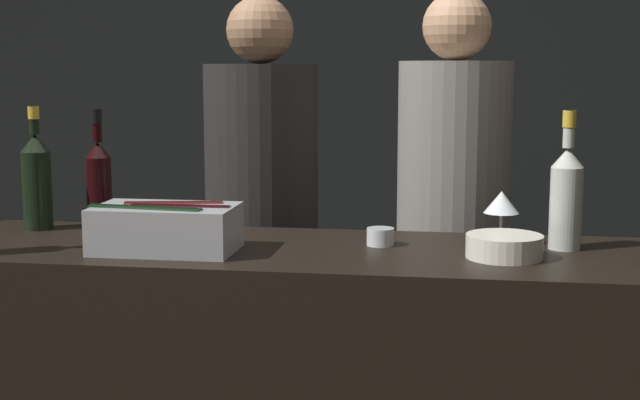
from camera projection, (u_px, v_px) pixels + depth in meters
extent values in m
cube|color=black|center=(388.00, 83.00, 4.37)|extent=(6.40, 0.06, 2.80)
cube|color=#9EA0A5|center=(166.00, 229.00, 2.21)|extent=(0.35, 0.21, 0.11)
cylinder|color=black|center=(145.00, 220.00, 2.17)|extent=(0.30, 0.10, 0.07)
cylinder|color=black|center=(181.00, 218.00, 2.20)|extent=(0.25, 0.07, 0.07)
cylinder|color=#380F0F|center=(174.00, 214.00, 2.25)|extent=(0.25, 0.12, 0.07)
cylinder|color=silver|center=(504.00, 246.00, 2.14)|extent=(0.18, 0.18, 0.06)
cylinder|color=gray|center=(505.00, 237.00, 2.14)|extent=(0.15, 0.15, 0.01)
cylinder|color=silver|center=(500.00, 244.00, 2.30)|extent=(0.08, 0.08, 0.00)
cylinder|color=silver|center=(501.00, 228.00, 2.29)|extent=(0.01, 0.01, 0.08)
cone|color=silver|center=(501.00, 202.00, 2.28)|extent=(0.09, 0.09, 0.06)
cylinder|color=silver|center=(380.00, 237.00, 2.29)|extent=(0.07, 0.07, 0.05)
sphere|color=#EFB256|center=(380.00, 236.00, 2.29)|extent=(0.03, 0.03, 0.03)
cylinder|color=#B2B7AD|center=(566.00, 208.00, 2.23)|extent=(0.08, 0.08, 0.21)
cone|color=#B2B7AD|center=(568.00, 158.00, 2.22)|extent=(0.08, 0.08, 0.05)
cylinder|color=#B2B7AD|center=(569.00, 129.00, 2.20)|extent=(0.03, 0.03, 0.09)
cylinder|color=gold|center=(569.00, 119.00, 2.20)|extent=(0.03, 0.03, 0.04)
cylinder|color=black|center=(99.00, 192.00, 2.55)|extent=(0.07, 0.07, 0.20)
cone|color=black|center=(98.00, 150.00, 2.53)|extent=(0.07, 0.07, 0.04)
cylinder|color=black|center=(97.00, 126.00, 2.52)|extent=(0.03, 0.03, 0.09)
cylinder|color=black|center=(96.00, 116.00, 2.52)|extent=(0.03, 0.03, 0.04)
cylinder|color=black|center=(37.00, 191.00, 2.51)|extent=(0.08, 0.08, 0.22)
cone|color=black|center=(35.00, 143.00, 2.49)|extent=(0.08, 0.08, 0.05)
cylinder|color=black|center=(34.00, 120.00, 2.48)|extent=(0.03, 0.03, 0.08)
cylinder|color=gold|center=(33.00, 113.00, 2.48)|extent=(0.03, 0.03, 0.04)
cube|color=black|center=(264.00, 400.00, 2.94)|extent=(0.27, 0.20, 0.77)
cylinder|color=black|center=(261.00, 177.00, 2.83)|extent=(0.36, 0.36, 0.71)
sphere|color=#997051|center=(260.00, 30.00, 2.77)|extent=(0.21, 0.21, 0.21)
cylinder|color=slate|center=(454.00, 177.00, 2.78)|extent=(0.35, 0.35, 0.72)
sphere|color=tan|center=(457.00, 26.00, 2.71)|extent=(0.21, 0.21, 0.21)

